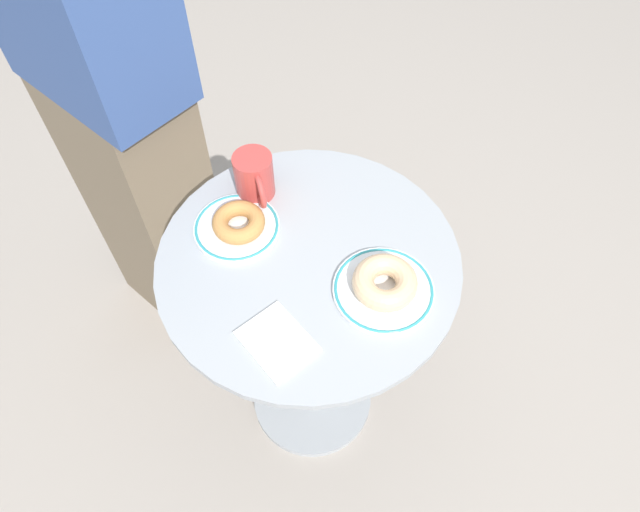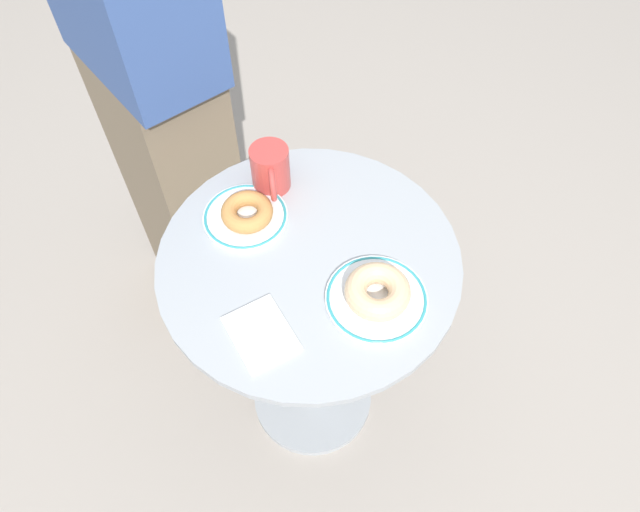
{
  "view_description": "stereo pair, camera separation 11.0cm",
  "coord_description": "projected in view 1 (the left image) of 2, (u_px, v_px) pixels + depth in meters",
  "views": [
    {
      "loc": [
        0.35,
        -0.53,
        1.65
      ],
      "look_at": [
        0.02,
        0.01,
        0.76
      ],
      "focal_mm": 31.66,
      "sensor_mm": 36.0,
      "label": 1
    },
    {
      "loc": [
        0.44,
        -0.46,
        1.65
      ],
      "look_at": [
        0.02,
        0.01,
        0.76
      ],
      "focal_mm": 31.66,
      "sensor_mm": 36.0,
      "label": 2
    }
  ],
  "objects": [
    {
      "name": "plate_right",
      "position": [
        383.0,
        290.0,
        1.06
      ],
      "size": [
        0.19,
        0.19,
        0.01
      ],
      "color": "white",
      "rests_on": "cafe_table"
    },
    {
      "name": "coffee_mug",
      "position": [
        255.0,
        177.0,
        1.16
      ],
      "size": [
        0.11,
        0.1,
        0.1
      ],
      "color": "#B73D38",
      "rests_on": "cafe_table"
    },
    {
      "name": "donut_old_fashioned",
      "position": [
        239.0,
        222.0,
        1.12
      ],
      "size": [
        0.15,
        0.15,
        0.03
      ],
      "primitive_type": "torus",
      "rotation": [
        0.0,
        0.0,
        3.67
      ],
      "color": "#BC7F42",
      "rests_on": "plate_left"
    },
    {
      "name": "ground_plane",
      "position": [
        313.0,
        399.0,
        1.73
      ],
      "size": [
        7.0,
        7.0,
        0.02
      ],
      "primitive_type": "cube",
      "color": "#9E9389"
    },
    {
      "name": "plate_left",
      "position": [
        237.0,
        227.0,
        1.14
      ],
      "size": [
        0.18,
        0.18,
        0.01
      ],
      "color": "white",
      "rests_on": "cafe_table"
    },
    {
      "name": "person_figure",
      "position": [
        113.0,
        101.0,
        1.28
      ],
      "size": [
        0.42,
        0.28,
        1.65
      ],
      "color": "brown",
      "rests_on": "ground"
    },
    {
      "name": "donut_glazed",
      "position": [
        385.0,
        282.0,
        1.04
      ],
      "size": [
        0.16,
        0.16,
        0.04
      ],
      "primitive_type": "torus",
      "rotation": [
        0.0,
        0.0,
        2.66
      ],
      "color": "#E0B789",
      "rests_on": "plate_right"
    },
    {
      "name": "paper_napkin",
      "position": [
        277.0,
        341.0,
        1.0
      ],
      "size": [
        0.15,
        0.14,
        0.01
      ],
      "primitive_type": "cube",
      "rotation": [
        0.0,
        0.0,
        -0.32
      ],
      "color": "white",
      "rests_on": "cafe_table"
    },
    {
      "name": "cafe_table",
      "position": [
        310.0,
        322.0,
        1.32
      ],
      "size": [
        0.6,
        0.6,
        0.74
      ],
      "color": "#999EA3",
      "rests_on": "ground"
    }
  ]
}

